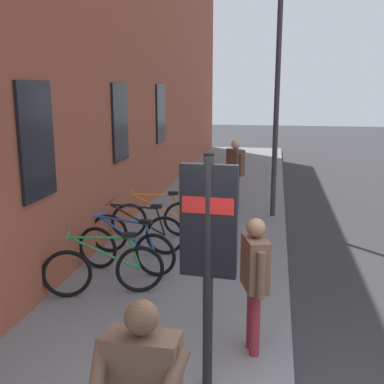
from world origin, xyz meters
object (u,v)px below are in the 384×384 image
at_px(bicycle_nearest_sign, 156,218).
at_px(transit_info_sign, 208,237).
at_px(pedestrian_crossing_street, 255,272).
at_px(bicycle_under_window, 105,270).
at_px(bicycle_leaning_wall, 137,233).
at_px(pedestrian_by_facade, 235,166).
at_px(street_lamp, 278,81).
at_px(bicycle_end_of_row, 126,250).

distance_m(bicycle_nearest_sign, transit_info_sign, 5.14).
xyz_separation_m(bicycle_nearest_sign, pedestrian_crossing_street, (-3.95, -2.17, 0.59)).
distance_m(bicycle_under_window, bicycle_leaning_wall, 1.80).
height_order(bicycle_leaning_wall, transit_info_sign, transit_info_sign).
distance_m(bicycle_under_window, pedestrian_crossing_street, 2.57).
distance_m(bicycle_under_window, pedestrian_by_facade, 5.74).
bearing_deg(transit_info_sign, street_lamp, -4.98).
bearing_deg(transit_info_sign, bicycle_nearest_sign, 20.42).
bearing_deg(bicycle_leaning_wall, street_lamp, -38.18).
bearing_deg(bicycle_under_window, pedestrian_crossing_street, -117.53).
height_order(bicycle_end_of_row, transit_info_sign, transit_info_sign).
height_order(bicycle_under_window, pedestrian_crossing_street, pedestrian_crossing_street).
relative_size(bicycle_leaning_wall, transit_info_sign, 0.74).
distance_m(bicycle_end_of_row, pedestrian_by_facade, 4.88).
distance_m(bicycle_under_window, transit_info_sign, 2.87).
height_order(bicycle_nearest_sign, transit_info_sign, transit_info_sign).
bearing_deg(transit_info_sign, bicycle_under_window, 43.57).
relative_size(transit_info_sign, pedestrian_by_facade, 1.39).
relative_size(bicycle_leaning_wall, pedestrian_by_facade, 1.03).
height_order(bicycle_end_of_row, bicycle_leaning_wall, same).
bearing_deg(pedestrian_by_facade, bicycle_under_window, 165.61).
relative_size(bicycle_end_of_row, transit_info_sign, 0.73).
distance_m(transit_info_sign, pedestrian_by_facade, 7.44).
distance_m(bicycle_under_window, bicycle_end_of_row, 0.89).
distance_m(bicycle_leaning_wall, pedestrian_by_facade, 4.06).
bearing_deg(pedestrian_crossing_street, bicycle_nearest_sign, 28.73).
height_order(transit_info_sign, street_lamp, street_lamp).
height_order(bicycle_leaning_wall, bicycle_nearest_sign, same).
distance_m(bicycle_end_of_row, street_lamp, 5.38).
relative_size(bicycle_end_of_row, bicycle_leaning_wall, 0.99).
xyz_separation_m(bicycle_under_window, street_lamp, (4.88, -2.38, 2.74)).
xyz_separation_m(bicycle_nearest_sign, pedestrian_by_facade, (2.73, -1.37, 0.66)).
height_order(bicycle_end_of_row, bicycle_nearest_sign, same).
bearing_deg(transit_info_sign, pedestrian_by_facade, 2.89).
bearing_deg(pedestrian_by_facade, bicycle_nearest_sign, 153.37).
xyz_separation_m(bicycle_leaning_wall, street_lamp, (3.08, -2.42, 2.74)).
bearing_deg(bicycle_leaning_wall, bicycle_under_window, -178.67).
xyz_separation_m(pedestrian_crossing_street, street_lamp, (6.03, -0.17, 2.16)).
height_order(bicycle_end_of_row, street_lamp, street_lamp).
relative_size(bicycle_end_of_row, bicycle_nearest_sign, 1.04).
bearing_deg(bicycle_nearest_sign, bicycle_end_of_row, 179.73).
bearing_deg(bicycle_leaning_wall, pedestrian_by_facade, -21.38).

